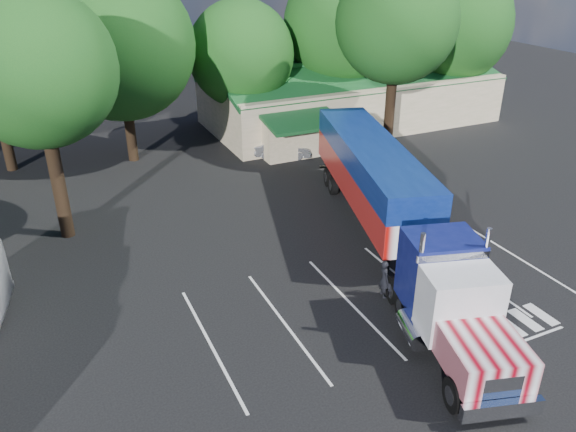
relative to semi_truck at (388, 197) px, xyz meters
name	(u,v)px	position (x,y,z in m)	size (l,w,h in m)	color
ground	(293,244)	(-4.28, 2.05, -2.69)	(120.00, 120.00, 0.00)	black
event_hall	(348,97)	(9.46, 19.85, -0.48)	(24.20, 14.12, 5.55)	beige
tree_row_c	(119,45)	(-9.28, 18.25, 5.35)	(10.00, 10.00, 13.05)	black
tree_row_d	(241,54)	(-0.28, 19.55, 3.90)	(8.00, 8.00, 10.60)	black
tree_row_e	(343,25)	(8.72, 20.05, 5.40)	(9.60, 9.60, 12.90)	black
tree_row_f	(450,24)	(18.72, 18.85, 5.10)	(10.40, 10.40, 13.00)	black
tree_near_left	(36,69)	(-14.78, 8.05, 6.12)	(7.60, 7.60, 12.65)	black
tree_near_right	(397,22)	(7.22, 10.55, 6.77)	(8.00, 8.00, 13.50)	black
semi_truck	(388,197)	(0.00, 0.00, 0.00)	(9.01, 22.54, 4.75)	black
woman	(384,279)	(-2.68, -3.95, -1.80)	(0.65, 0.42, 1.77)	black
bicycle	(364,204)	(1.22, 3.97, -2.27)	(0.56, 1.61, 0.84)	black
silver_sedan	(283,148)	(0.72, 14.23, -2.02)	(1.42, 4.07, 1.34)	#A7A9AF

